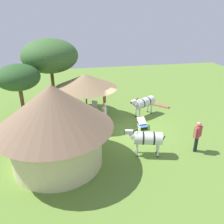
# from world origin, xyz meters

# --- Properties ---
(ground_plane) EXTENTS (36.00, 36.00, 0.00)m
(ground_plane) POSITION_xyz_m (0.00, 0.00, 0.00)
(ground_plane) COLOR olive
(thatched_hut) EXTENTS (5.54, 5.54, 4.10)m
(thatched_hut) POSITION_xyz_m (-2.72, 4.24, 2.30)
(thatched_hut) COLOR beige
(thatched_hut) RESTS_ON ground_plane
(shade_umbrella) EXTENTS (4.24, 4.24, 3.26)m
(shade_umbrella) POSITION_xyz_m (2.05, 2.34, 2.79)
(shade_umbrella) COLOR brown
(shade_umbrella) RESTS_ON ground_plane
(patio_dining_table) EXTENTS (1.46, 0.99, 0.74)m
(patio_dining_table) POSITION_xyz_m (2.05, 2.34, 0.66)
(patio_dining_table) COLOR silver
(patio_dining_table) RESTS_ON ground_plane
(patio_chair_east_end) EXTENTS (0.59, 0.59, 0.90)m
(patio_chair_east_end) POSITION_xyz_m (0.97, 2.97, 0.52)
(patio_chair_east_end) COLOR silver
(patio_chair_east_end) RESTS_ON ground_plane
(patio_chair_west_end) EXTENTS (0.57, 0.56, 0.90)m
(patio_chair_west_end) POSITION_xyz_m (1.54, 1.20, 0.52)
(patio_chair_west_end) COLOR silver
(patio_chair_west_end) RESTS_ON ground_plane
(patio_chair_near_hut) EXTENTS (0.59, 0.59, 0.90)m
(patio_chair_near_hut) POSITION_xyz_m (3.13, 1.69, 0.52)
(patio_chair_near_hut) COLOR silver
(patio_chair_near_hut) RESTS_ON ground_plane
(patio_chair_near_lawn) EXTENTS (0.56, 0.55, 0.90)m
(patio_chair_near_lawn) POSITION_xyz_m (2.52, 3.50, 0.52)
(patio_chair_near_lawn) COLOR white
(patio_chair_near_lawn) RESTS_ON ground_plane
(guest_beside_umbrella) EXTENTS (0.58, 0.35, 1.70)m
(guest_beside_umbrella) POSITION_xyz_m (0.68, 1.35, 1.02)
(guest_beside_umbrella) COLOR black
(guest_beside_umbrella) RESTS_ON ground_plane
(guest_behind_table) EXTENTS (0.57, 0.28, 1.60)m
(guest_behind_table) POSITION_xyz_m (3.19, 0.89, 0.96)
(guest_behind_table) COLOR black
(guest_behind_table) RESTS_ON ground_plane
(standing_watcher) EXTENTS (0.44, 0.55, 1.77)m
(standing_watcher) POSITION_xyz_m (-3.13, -3.04, 1.06)
(standing_watcher) COLOR black
(standing_watcher) RESTS_ON ground_plane
(striped_lounge_chair) EXTENTS (0.86, 0.60, 0.60)m
(striped_lounge_chair) POSITION_xyz_m (0.03, -1.07, 0.25)
(striped_lounge_chair) COLOR #396AA5
(striped_lounge_chair) RESTS_ON ground_plane
(zebra_nearest_camera) EXTENTS (1.41, 2.11, 1.51)m
(zebra_nearest_camera) POSITION_xyz_m (1.94, -1.76, 0.97)
(zebra_nearest_camera) COLOR silver
(zebra_nearest_camera) RESTS_ON ground_plane
(zebra_by_umbrella) EXTENTS (1.01, 2.07, 1.52)m
(zebra_by_umbrella) POSITION_xyz_m (-2.91, -0.30, 0.98)
(zebra_by_umbrella) COLOR silver
(zebra_by_umbrella) RESTS_ON ground_plane
(acacia_tree_right_background) EXTENTS (3.94, 3.94, 5.35)m
(acacia_tree_right_background) POSITION_xyz_m (4.11, 4.57, 4.15)
(acacia_tree_right_background) COLOR brown
(acacia_tree_right_background) RESTS_ON ground_plane
(acacia_tree_behind_hut) EXTENTS (2.63, 2.63, 4.16)m
(acacia_tree_behind_hut) POSITION_xyz_m (1.69, 6.41, 3.34)
(acacia_tree_behind_hut) COLOR brown
(acacia_tree_behind_hut) RESTS_ON ground_plane
(brick_patio_kerb) EXTENTS (2.23, 2.23, 0.08)m
(brick_patio_kerb) POSITION_xyz_m (3.79, -3.22, 0.04)
(brick_patio_kerb) COLOR #9F5947
(brick_patio_kerb) RESTS_ON ground_plane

